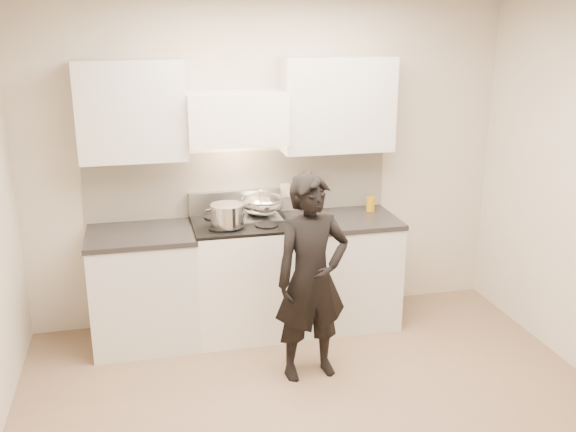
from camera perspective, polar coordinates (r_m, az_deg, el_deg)
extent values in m
plane|color=#81654E|center=(4.31, 3.42, -18.03)|extent=(4.00, 4.00, 0.00)
cube|color=beige|center=(5.35, -1.71, 4.87)|extent=(4.00, 0.04, 2.70)
cube|color=beige|center=(2.24, 17.38, -13.99)|extent=(4.00, 0.04, 2.70)
cube|color=silver|center=(5.33, -4.30, 2.96)|extent=(2.50, 0.02, 0.53)
cube|color=#A7A7A7|center=(5.33, -4.73, 1.22)|extent=(0.76, 0.08, 0.20)
cube|color=white|center=(5.03, -4.67, 8.68)|extent=(0.76, 0.40, 0.40)
cylinder|color=silver|center=(4.89, -4.29, 6.30)|extent=(0.66, 0.02, 0.02)
cube|color=silver|center=(5.24, 4.38, 9.85)|extent=(0.90, 0.33, 0.75)
cube|color=silver|center=(5.00, -13.73, 9.07)|extent=(0.80, 0.33, 0.75)
cube|color=beige|center=(5.41, -0.29, 2.29)|extent=(0.08, 0.01, 0.12)
cube|color=white|center=(5.26, -4.12, -5.57)|extent=(0.76, 0.65, 0.92)
cube|color=black|center=(5.10, -4.23, -0.66)|extent=(0.76, 0.65, 0.02)
cube|color=silver|center=(5.23, -2.72, 0.00)|extent=(0.36, 0.34, 0.01)
cylinder|color=silver|center=(4.87, -3.63, -3.39)|extent=(0.62, 0.02, 0.02)
cylinder|color=black|center=(4.92, -6.02, -1.10)|extent=(0.18, 0.18, 0.01)
cylinder|color=black|center=(4.98, -1.91, -0.81)|extent=(0.18, 0.18, 0.01)
cylinder|color=black|center=(5.21, -6.46, -0.10)|extent=(0.18, 0.18, 0.01)
cylinder|color=black|center=(5.26, -2.57, 0.16)|extent=(0.18, 0.18, 0.01)
cube|color=silver|center=(5.45, 4.56, -4.99)|extent=(0.90, 0.65, 0.88)
cube|color=black|center=(5.29, 4.68, -0.36)|extent=(0.92, 0.67, 0.04)
cube|color=silver|center=(5.21, -12.66, -6.41)|extent=(0.80, 0.65, 0.88)
cube|color=black|center=(5.05, -12.99, -1.61)|extent=(0.82, 0.67, 0.04)
ellipsoid|color=silver|center=(5.19, -2.26, 1.07)|extent=(0.33, 0.33, 0.18)
torus|color=silver|center=(5.18, -2.27, 1.53)|extent=(0.35, 0.35, 0.02)
ellipsoid|color=silver|center=(5.19, -2.26, 0.97)|extent=(0.19, 0.19, 0.09)
cylinder|color=silver|center=(5.03, -2.51, 1.72)|extent=(0.05, 0.25, 0.18)
cylinder|color=silver|center=(4.93, -5.42, 0.08)|extent=(0.33, 0.33, 0.17)
cube|color=silver|center=(4.84, -7.05, 0.50)|extent=(0.06, 0.04, 0.01)
cube|color=silver|center=(4.99, -3.88, 1.07)|extent=(0.06, 0.04, 0.01)
cylinder|color=#A7A7A7|center=(5.42, 1.66, 1.34)|extent=(0.13, 0.13, 0.18)
cylinder|color=black|center=(5.40, 1.98, 2.27)|extent=(0.01, 0.01, 0.32)
cylinder|color=silver|center=(5.42, 1.85, 2.33)|extent=(0.01, 0.01, 0.32)
cylinder|color=#A7A7A7|center=(5.43, 1.62, 2.34)|extent=(0.01, 0.01, 0.32)
cylinder|color=black|center=(5.42, 1.41, 2.31)|extent=(0.01, 0.01, 0.32)
cylinder|color=#A7A7A7|center=(5.39, 1.36, 2.25)|extent=(0.01, 0.01, 0.32)
cylinder|color=silver|center=(5.38, 1.49, 2.20)|extent=(0.01, 0.01, 0.32)
cylinder|color=black|center=(5.37, 1.73, 2.18)|extent=(0.01, 0.01, 0.32)
cylinder|color=#A7A7A7|center=(5.38, 1.93, 2.21)|extent=(0.01, 0.01, 0.32)
cylinder|color=#CA4710|center=(5.41, 1.98, 0.71)|extent=(0.04, 0.04, 0.07)
cylinder|color=red|center=(5.40, 1.98, 1.19)|extent=(0.04, 0.04, 0.02)
cylinder|color=#AF7C0D|center=(5.49, 7.35, 1.07)|extent=(0.07, 0.07, 0.12)
imported|color=black|center=(4.51, 2.11, -5.56)|extent=(0.59, 0.42, 1.49)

